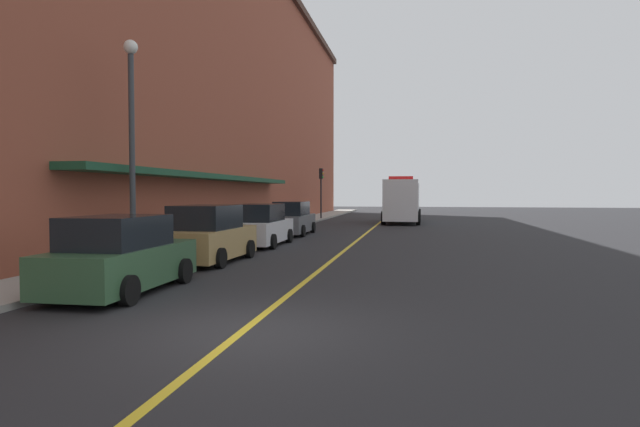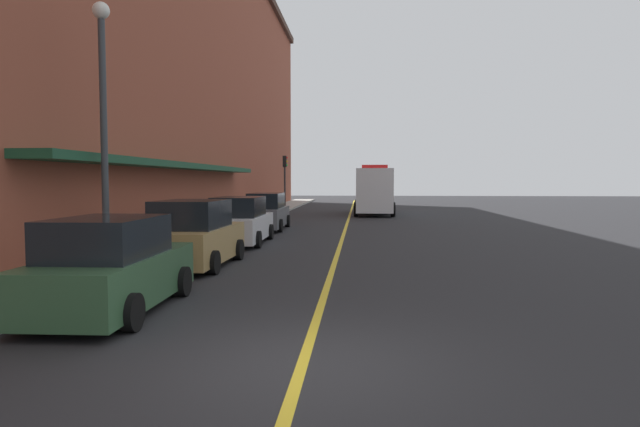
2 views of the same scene
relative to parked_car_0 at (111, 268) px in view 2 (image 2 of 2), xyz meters
name	(u,v)px [view 2 (image 2 of 2)]	position (x,y,z in m)	size (l,w,h in m)	color
ground_plane	(348,222)	(3.90, 22.34, -0.84)	(112.00, 112.00, 0.00)	#232326
sidewalk_left	(245,220)	(-2.30, 22.34, -0.76)	(2.40, 70.00, 0.15)	#9E9B93
lane_center_stripe	(348,222)	(3.90, 22.34, -0.83)	(0.16, 70.00, 0.01)	gold
brick_building_left	(106,61)	(-10.26, 21.33, 8.61)	(14.69, 64.00, 18.87)	brown
parked_car_0	(111,268)	(0.00, 0.00, 0.00)	(2.12, 4.42, 1.80)	#2D5133
parked_car_1	(194,236)	(-0.12, 5.41, 0.05)	(2.21, 4.36, 1.92)	#A5844C
parked_car_2	(240,222)	(-0.05, 11.08, 0.02)	(2.17, 4.84, 1.84)	silver
parked_car_3	(267,213)	(-0.05, 17.18, 0.02)	(2.01, 4.88, 1.85)	#595B60
box_truck	(374,191)	(5.65, 30.25, 0.85)	(2.89, 8.73, 3.53)	silver
parking_meter_0	(71,247)	(-1.45, 1.20, 0.22)	(0.14, 0.18, 1.33)	#4C4C51
parking_meter_1	(132,233)	(-1.45, 4.26, 0.22)	(0.14, 0.18, 1.33)	#4C4C51
parking_meter_2	(131,234)	(-1.45, 4.19, 0.22)	(0.14, 0.18, 1.33)	#4C4C51
street_lamp_left	(103,107)	(-2.05, 4.05, 3.56)	(0.44, 0.44, 6.94)	#33383D
traffic_light_near	(285,172)	(-1.39, 33.28, 2.32)	(0.38, 0.36, 4.30)	#232326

